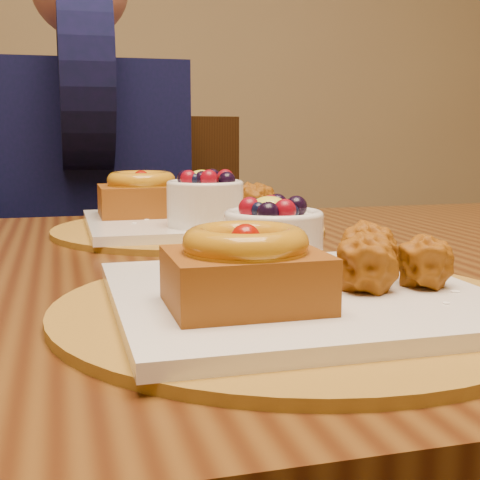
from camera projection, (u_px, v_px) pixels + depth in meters
The scene contains 5 objects.
dining_table at pixel (228, 329), 0.74m from camera, with size 1.60×0.90×0.76m.
place_setting_near at pixel (291, 282), 0.52m from camera, with size 0.38×0.38×0.09m.
place_setting_far at pixel (187, 212), 0.93m from camera, with size 0.38×0.38×0.09m.
chair_far at pixel (162, 319), 1.37m from camera, with size 0.51×0.51×0.93m.
diner at pixel (86, 154), 1.34m from camera, with size 0.49×0.48×0.80m.
Camera 1 is at (-0.18, -0.57, 0.90)m, focal length 50.00 mm.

